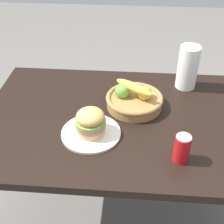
% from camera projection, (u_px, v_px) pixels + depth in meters
% --- Properties ---
extents(ground_plane, '(8.00, 8.00, 0.00)m').
position_uv_depth(ground_plane, '(122.00, 210.00, 1.96)').
color(ground_plane, slate).
extents(dining_table, '(1.40, 0.90, 0.75)m').
position_uv_depth(dining_table, '(124.00, 133.00, 1.57)').
color(dining_table, black).
rests_on(dining_table, ground_plane).
extents(plate, '(0.27, 0.27, 0.01)m').
position_uv_depth(plate, '(91.00, 133.00, 1.41)').
color(plate, silver).
rests_on(plate, dining_table).
extents(sandwich, '(0.14, 0.14, 0.12)m').
position_uv_depth(sandwich, '(90.00, 122.00, 1.37)').
color(sandwich, '#E5BC75').
rests_on(sandwich, plate).
extents(soda_can, '(0.07, 0.07, 0.13)m').
position_uv_depth(soda_can, '(182.00, 148.00, 1.24)').
color(soda_can, red).
rests_on(soda_can, dining_table).
extents(fruit_basket, '(0.29, 0.29, 0.14)m').
position_uv_depth(fruit_basket, '(134.00, 99.00, 1.56)').
color(fruit_basket, '#9E7542').
rests_on(fruit_basket, dining_table).
extents(paper_towel_roll, '(0.11, 0.11, 0.24)m').
position_uv_depth(paper_towel_roll, '(188.00, 67.00, 1.66)').
color(paper_towel_roll, white).
rests_on(paper_towel_roll, dining_table).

